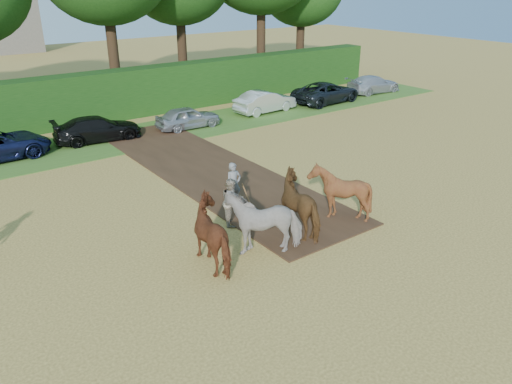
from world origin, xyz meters
name	(u,v)px	position (x,y,z in m)	size (l,w,h in m)	color
ground	(278,238)	(0.00, 0.00, 0.00)	(120.00, 120.00, 0.00)	gold
earth_strip	(209,170)	(1.50, 7.00, 0.03)	(4.50, 17.00, 0.05)	#472D1C
grass_verge	(120,140)	(0.00, 14.00, 0.01)	(50.00, 5.00, 0.03)	#38601E
hedgerow	(89,98)	(0.00, 18.50, 1.50)	(46.00, 1.60, 3.00)	#14380F
spectator_near	(232,202)	(-0.67, 1.87, 0.88)	(0.86, 0.67, 1.76)	#B6A58F
plough_team	(283,211)	(0.14, -0.06, 1.03)	(6.92, 4.88, 2.09)	brown
parked_cars	(166,119)	(2.90, 14.08, 0.71)	(41.57, 3.49, 1.47)	silver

